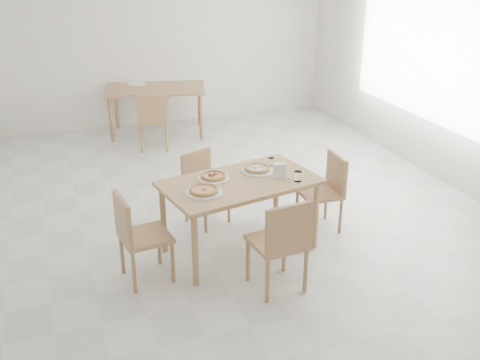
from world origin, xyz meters
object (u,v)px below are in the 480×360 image
object	(u,v)px
chair_north	(202,182)
chair_west	(136,232)
chair_back_n	(159,93)
main_table	(240,189)
napkin_holder	(279,171)
plate_margherita	(204,192)
second_table	(156,93)
plate_mushroom	(257,171)
plate_pepperoni	(214,178)
pizza_pepperoni	(214,176)
tumbler_b	(271,162)
plate_empty	(137,84)
pizza_mushroom	(257,168)
chair_south	(282,240)
chair_back_s	(153,118)
tumbler_a	(298,176)
chair_east	(327,187)
pizza_margherita	(204,190)

from	to	relation	value
chair_north	chair_west	bearing A→B (deg)	-156.24
chair_north	chair_back_n	bearing A→B (deg)	61.33
main_table	napkin_holder	bearing A→B (deg)	-18.89
plate_margherita	second_table	distance (m)	4.07
chair_north	chair_back_n	size ratio (longest dim) A/B	0.99
plate_mushroom	plate_pepperoni	size ratio (longest dim) A/B	1.05
plate_pepperoni	pizza_pepperoni	distance (m)	0.02
chair_west	tumbler_b	world-z (taller)	chair_west
pizza_pepperoni	plate_empty	xyz separation A→B (m)	(-0.03, 4.09, -0.02)
chair_west	second_table	size ratio (longest dim) A/B	0.51
plate_mushroom	pizza_mushroom	xyz separation A→B (m)	(0.00, 0.00, 0.02)
plate_margherita	tumbler_b	xyz separation A→B (m)	(0.83, 0.42, 0.03)
chair_south	main_table	bearing A→B (deg)	-89.25
second_table	chair_back_s	world-z (taller)	chair_back_s
tumbler_b	plate_mushroom	bearing A→B (deg)	-152.69
pizza_pepperoni	tumbler_a	distance (m)	0.81
second_table	chair_back_n	xyz separation A→B (m)	(0.18, 0.73, -0.21)
plate_margherita	pizza_mushroom	bearing A→B (deg)	26.80
plate_margherita	chair_east	bearing A→B (deg)	12.05
main_table	chair_back_n	bearing A→B (deg)	76.64
plate_mushroom	chair_back_s	world-z (taller)	chair_back_s
chair_west	main_table	bearing A→B (deg)	-86.16
plate_margherita	pizza_margherita	distance (m)	0.02
pizza_mushroom	second_table	size ratio (longest dim) A/B	0.17
tumbler_b	chair_north	bearing A→B (deg)	140.72
chair_back_s	plate_empty	xyz separation A→B (m)	(-0.03, 1.07, 0.26)
plate_margherita	tumbler_b	distance (m)	0.93
tumbler_b	chair_back_s	distance (m)	2.97
pizza_margherita	pizza_mushroom	distance (m)	0.72
chair_east	plate_empty	world-z (taller)	chair_east
chair_east	pizza_pepperoni	xyz separation A→B (m)	(-1.24, -0.02, 0.31)
plate_margherita	plate_mushroom	world-z (taller)	same
chair_south	chair_back_s	size ratio (longest dim) A/B	1.04
chair_back_s	chair_back_n	bearing A→B (deg)	-91.38
main_table	plate_margherita	xyz separation A→B (m)	(-0.40, -0.16, 0.09)
chair_west	chair_back_s	world-z (taller)	chair_back_s
plate_margherita	tumbler_a	bearing A→B (deg)	-1.80
plate_mushroom	tumbler_b	distance (m)	0.21
pizza_mushroom	chair_back_n	xyz separation A→B (m)	(-0.07, 4.46, -0.32)
chair_south	napkin_holder	xyz separation A→B (m)	(0.29, 0.75, 0.30)
chair_north	plate_pepperoni	bearing A→B (deg)	-119.01
tumbler_a	chair_back_s	world-z (taller)	chair_back_s
chair_north	chair_back_s	distance (m)	2.40
chair_east	plate_empty	bearing A→B (deg)	-161.00
napkin_holder	second_table	distance (m)	3.96
plate_mushroom	napkin_holder	bearing A→B (deg)	-56.78
chair_north	pizza_pepperoni	distance (m)	0.70
plate_margherita	second_table	xyz separation A→B (m)	(0.40, 4.05, -0.09)
tumbler_b	chair_back_n	distance (m)	4.39
chair_back_n	chair_west	bearing A→B (deg)	-77.98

